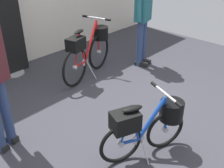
{
  "coord_description": "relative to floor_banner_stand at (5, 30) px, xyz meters",
  "views": [
    {
      "loc": [
        -2.26,
        -1.81,
        2.16
      ],
      "look_at": [
        -0.14,
        0.14,
        0.55
      ],
      "focal_mm": 43.49,
      "sensor_mm": 36.0,
      "label": 1
    }
  ],
  "objects": [
    {
      "name": "display_bike_left",
      "position": [
        0.88,
        -1.01,
        -0.32
      ],
      "size": [
        1.34,
        0.55,
        0.96
      ],
      "color": "black",
      "rests_on": "ground_plane"
    },
    {
      "name": "floor_banner_stand",
      "position": [
        0.0,
        0.0,
        0.0
      ],
      "size": [
        0.6,
        0.36,
        1.77
      ],
      "color": "#B7B7BC",
      "rests_on": "ground_plane"
    },
    {
      "name": "folding_bike_foreground",
      "position": [
        -0.0,
        -2.87,
        -0.4
      ],
      "size": [
        0.98,
        0.57,
        0.74
      ],
      "color": "black",
      "rests_on": "ground_plane"
    },
    {
      "name": "ground_plane",
      "position": [
        0.31,
        -2.33,
        -0.8
      ],
      "size": [
        7.02,
        7.02,
        0.0
      ],
      "primitive_type": "plane",
      "color": "#38383F"
    },
    {
      "name": "visitor_near_wall",
      "position": [
        1.84,
        -1.38,
        0.18
      ],
      "size": [
        0.52,
        0.33,
        1.7
      ],
      "color": "navy",
      "rests_on": "ground_plane"
    }
  ]
}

